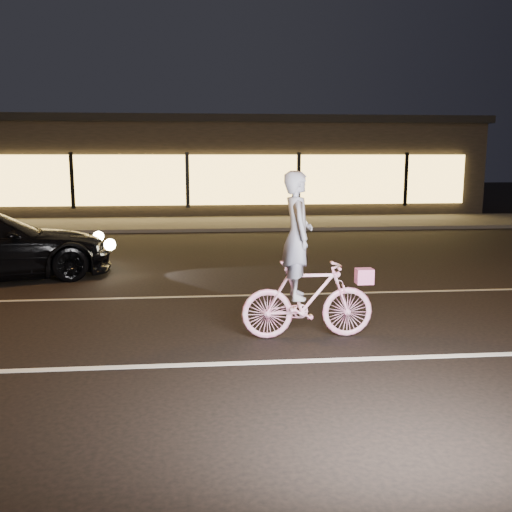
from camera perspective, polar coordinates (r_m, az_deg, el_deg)
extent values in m
plane|color=black|center=(8.69, -8.94, -7.31)|extent=(90.00, 90.00, 0.00)
cube|color=silver|center=(7.28, -9.65, -10.78)|extent=(60.00, 0.12, 0.01)
cube|color=gray|center=(10.61, -8.30, -4.08)|extent=(60.00, 0.10, 0.01)
cube|color=#383533|center=(21.44, -6.90, 3.22)|extent=(30.00, 4.00, 0.12)
cube|color=black|center=(27.30, -6.68, 8.75)|extent=(25.00, 8.00, 4.00)
cube|color=black|center=(27.33, -6.77, 13.05)|extent=(25.40, 8.40, 0.30)
cube|color=#E5B350|center=(23.21, -6.87, 7.55)|extent=(23.00, 0.15, 2.00)
cube|color=black|center=(23.67, -17.91, 7.19)|extent=(0.15, 0.08, 2.20)
cube|color=black|center=(23.13, -6.87, 7.54)|extent=(0.15, 0.08, 2.20)
cube|color=black|center=(23.46, 4.28, 7.62)|extent=(0.15, 0.08, 2.20)
cube|color=black|center=(24.62, 14.75, 7.43)|extent=(0.15, 0.08, 2.20)
imported|color=#F6479A|center=(8.11, 5.20, -4.33)|extent=(1.88, 0.53, 1.13)
imported|color=silver|center=(7.91, 4.15, 2.07)|extent=(0.43, 0.65, 1.78)
cube|color=#D9479E|center=(8.23, 10.77, -2.00)|extent=(0.24, 0.19, 0.22)
sphere|color=#FFF2BF|center=(13.94, -15.48, 1.89)|extent=(0.25, 0.25, 0.25)
sphere|color=#FFF2BF|center=(12.60, -14.41, 1.11)|extent=(0.25, 0.25, 0.25)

